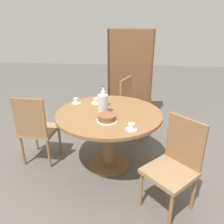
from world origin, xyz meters
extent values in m
plane|color=#56514C|center=(0.00, 0.00, 0.00)|extent=(14.00, 14.00, 0.00)
cylinder|color=brown|center=(0.00, 0.00, 0.01)|extent=(0.53, 0.53, 0.03)
cylinder|color=brown|center=(0.00, 0.00, 0.37)|extent=(0.15, 0.15, 0.68)
cylinder|color=brown|center=(0.00, 0.00, 0.73)|extent=(1.27, 1.27, 0.04)
cylinder|color=olive|center=(0.44, 0.63, 0.20)|extent=(0.03, 0.03, 0.41)
cylinder|color=olive|center=(0.57, 0.96, 0.20)|extent=(0.03, 0.03, 0.41)
cylinder|color=olive|center=(0.10, 0.76, 0.20)|extent=(0.03, 0.03, 0.41)
cylinder|color=olive|center=(0.23, 1.09, 0.20)|extent=(0.03, 0.03, 0.41)
cube|color=#93704C|center=(0.34, 0.86, 0.43)|extent=(0.54, 0.54, 0.04)
cube|color=olive|center=(0.15, 0.93, 0.70)|extent=(0.17, 0.38, 0.49)
cylinder|color=olive|center=(-0.73, 0.22, 0.20)|extent=(0.03, 0.03, 0.41)
cylinder|color=olive|center=(-1.09, 0.24, 0.20)|extent=(0.03, 0.03, 0.41)
cylinder|color=olive|center=(-0.75, -0.14, 0.20)|extent=(0.03, 0.03, 0.41)
cylinder|color=olive|center=(-1.11, -0.12, 0.20)|extent=(0.03, 0.03, 0.41)
cube|color=#93704C|center=(-0.92, 0.05, 0.43)|extent=(0.44, 0.44, 0.04)
cube|color=olive|center=(-0.93, -0.15, 0.70)|extent=(0.40, 0.05, 0.49)
cylinder|color=olive|center=(0.40, -0.65, 0.20)|extent=(0.03, 0.03, 0.41)
cylinder|color=olive|center=(0.66, -0.91, 0.20)|extent=(0.03, 0.03, 0.41)
cylinder|color=olive|center=(0.66, -0.40, 0.20)|extent=(0.03, 0.03, 0.41)
cylinder|color=olive|center=(0.91, -0.65, 0.20)|extent=(0.03, 0.03, 0.41)
cube|color=#93704C|center=(0.66, -0.65, 0.43)|extent=(0.59, 0.59, 0.04)
cube|color=olive|center=(0.80, -0.51, 0.70)|extent=(0.30, 0.30, 0.49)
cube|color=brown|center=(0.58, 1.67, 0.82)|extent=(0.04, 0.28, 1.63)
cube|color=brown|center=(-0.20, 1.67, 0.82)|extent=(0.04, 0.28, 1.63)
cube|color=brown|center=(0.19, 1.54, 0.82)|extent=(0.81, 0.02, 1.63)
cube|color=brown|center=(0.19, 1.67, 0.02)|extent=(0.74, 0.27, 0.04)
cube|color=brown|center=(0.19, 1.67, 0.33)|extent=(0.74, 0.27, 0.04)
cube|color=brown|center=(0.19, 1.67, 0.65)|extent=(0.74, 0.27, 0.04)
cube|color=brown|center=(0.19, 1.67, 0.98)|extent=(0.74, 0.27, 0.04)
cube|color=brown|center=(0.19, 1.67, 1.30)|extent=(0.74, 0.27, 0.04)
cube|color=brown|center=(0.19, 1.67, 1.61)|extent=(0.74, 0.27, 0.04)
cube|color=black|center=(0.39, 1.65, 0.14)|extent=(0.34, 0.21, 0.21)
cube|color=#B72D28|center=(-0.01, 1.65, 0.16)|extent=(0.34, 0.21, 0.26)
cube|color=gold|center=(0.42, 1.65, 0.47)|extent=(0.29, 0.21, 0.25)
cube|color=black|center=(-0.03, 1.65, 0.44)|extent=(0.29, 0.21, 0.20)
cube|color=black|center=(0.42, 1.65, 0.79)|extent=(0.28, 0.21, 0.24)
cube|color=teal|center=(-0.04, 1.65, 0.77)|extent=(0.28, 0.21, 0.21)
cube|color=#234793|center=(0.42, 1.65, 1.12)|extent=(0.29, 0.21, 0.25)
cube|color=orange|center=(-0.03, 1.65, 1.13)|extent=(0.29, 0.21, 0.26)
cube|color=beige|center=(0.41, 1.65, 1.43)|extent=(0.31, 0.21, 0.22)
cube|color=black|center=(-0.02, 1.65, 1.43)|extent=(0.31, 0.21, 0.22)
cylinder|color=silver|center=(-0.07, -0.04, 0.86)|extent=(0.12, 0.12, 0.23)
cone|color=silver|center=(-0.07, -0.04, 0.99)|extent=(0.11, 0.11, 0.02)
sphere|color=silver|center=(-0.07, -0.04, 1.01)|extent=(0.02, 0.02, 0.02)
cylinder|color=silver|center=(-0.09, 0.17, 0.85)|extent=(0.06, 0.06, 0.21)
cylinder|color=silver|center=(-0.09, 0.17, 0.99)|extent=(0.03, 0.03, 0.06)
cylinder|color=#2D5184|center=(-0.09, 0.17, 1.02)|extent=(0.03, 0.03, 0.01)
cylinder|color=white|center=(0.01, -0.24, 0.76)|extent=(0.23, 0.23, 0.01)
cylinder|color=brown|center=(0.01, -0.24, 0.79)|extent=(0.20, 0.20, 0.06)
cylinder|color=white|center=(-0.21, 0.29, 0.75)|extent=(0.12, 0.12, 0.01)
cylinder|color=silver|center=(-0.21, 0.29, 0.79)|extent=(0.07, 0.07, 0.06)
cylinder|color=white|center=(-0.47, 0.26, 0.75)|extent=(0.12, 0.12, 0.01)
cylinder|color=silver|center=(-0.47, 0.26, 0.79)|extent=(0.07, 0.07, 0.06)
cylinder|color=white|center=(0.28, -0.42, 0.75)|extent=(0.12, 0.12, 0.01)
cylinder|color=silver|center=(0.28, -0.42, 0.79)|extent=(0.07, 0.07, 0.06)
camera|label=1|loc=(0.30, -2.38, 1.77)|focal=35.00mm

